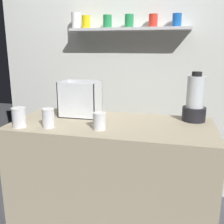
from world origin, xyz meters
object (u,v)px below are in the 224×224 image
juice_cup_pomegranate_left (48,119)px  juice_cup_mango_middle (99,122)px  carrot_display_bin (81,105)px  blender_pitcher (195,101)px  juice_cup_beet_far_left (19,119)px

juice_cup_pomegranate_left → juice_cup_mango_middle: bearing=6.3°
carrot_display_bin → blender_pitcher: bearing=3.3°
carrot_display_bin → blender_pitcher: 0.84m
blender_pitcher → juice_cup_beet_far_left: (-1.14, -0.43, -0.08)m
juice_cup_beet_far_left → juice_cup_mango_middle: bearing=7.7°
juice_cup_mango_middle → carrot_display_bin: bearing=127.6°
blender_pitcher → juice_cup_mango_middle: size_ratio=3.16×
carrot_display_bin → juice_cup_beet_far_left: 0.48m
blender_pitcher → juice_cup_pomegranate_left: bearing=-157.4°
juice_cup_beet_far_left → carrot_display_bin: bearing=51.9°
carrot_display_bin → juice_cup_beet_far_left: bearing=-128.1°
blender_pitcher → juice_cup_pomegranate_left: size_ratio=2.76×
carrot_display_bin → juice_cup_pomegranate_left: bearing=-106.7°
carrot_display_bin → juice_cup_pomegranate_left: carrot_display_bin is taller
juice_cup_beet_far_left → juice_cup_pomegranate_left: bearing=10.0°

